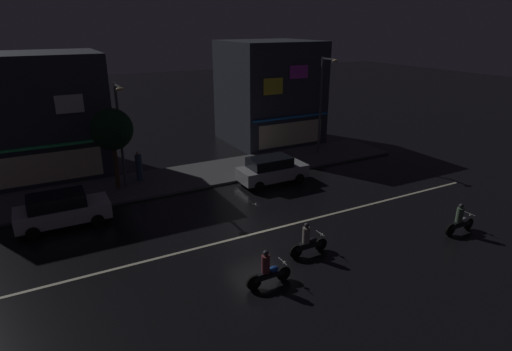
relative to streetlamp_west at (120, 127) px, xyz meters
name	(u,v)px	position (x,y,z in m)	size (l,w,h in m)	color
ground_plane	(256,233)	(4.13, -8.72, -3.82)	(140.00, 140.00, 0.00)	black
lane_divider_stripe	(256,233)	(4.13, -8.72, -3.81)	(28.37, 0.16, 0.01)	beige
sidewalk_far	(192,176)	(4.13, 0.02, -3.75)	(29.86, 4.47, 0.14)	#4C4C4F
storefront_left_block	(269,92)	(13.09, 5.65, 0.22)	(7.03, 6.93, 8.07)	#2D333D
storefront_center_block	(23,117)	(-4.83, 5.33, 0.03)	(9.73, 6.29, 7.70)	#2D333D
streetlamp_west	(120,127)	(0.00, 0.00, 0.00)	(0.44, 1.64, 6.12)	#47494C
streetlamp_mid	(323,98)	(14.34, 0.12, 0.46)	(0.44, 1.64, 7.00)	#47494C
pedestrian_on_sidewalk	(139,167)	(0.98, 0.72, -2.82)	(0.41, 0.41, 1.86)	#334766
street_tree	(112,130)	(-0.49, -0.07, -0.12)	(2.39, 2.39, 4.78)	#473323
parked_car_near_kerb	(272,170)	(8.15, -3.27, -2.95)	(4.30, 1.98, 1.67)	#9EA0A5
parked_car_trailing	(61,209)	(-3.81, -3.51, -2.95)	(4.30, 1.98, 1.67)	silver
motorcycle_lead	(308,241)	(5.16, -11.45, -3.18)	(1.90, 0.60, 1.52)	black
motorcycle_following	(268,271)	(2.54, -12.60, -3.18)	(1.90, 0.60, 1.52)	black
motorcycle_opposite_lane	(460,221)	(12.62, -13.20, -3.18)	(1.90, 0.60, 1.52)	black
traffic_cone	(291,176)	(9.52, -3.39, -3.54)	(0.36, 0.36, 0.55)	orange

